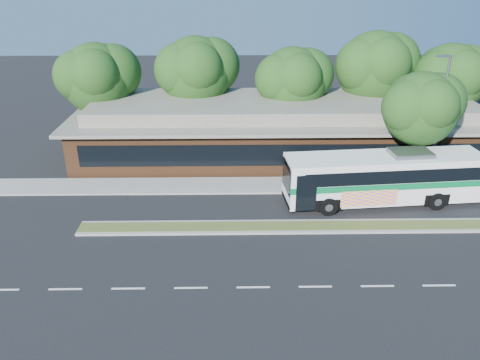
{
  "coord_description": "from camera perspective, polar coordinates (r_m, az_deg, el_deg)",
  "views": [
    {
      "loc": [
        -3.93,
        -23.27,
        14.03
      ],
      "look_at": [
        -3.51,
        3.07,
        2.0
      ],
      "focal_mm": 35.0,
      "sensor_mm": 36.0,
      "label": 1
    }
  ],
  "objects": [
    {
      "name": "tree_bg_d",
      "position": [
        42.01,
        16.68,
        13.11
      ],
      "size": [
        6.91,
        6.2,
        9.37
      ],
      "color": "black",
      "rests_on": "ground"
    },
    {
      "name": "sidewalk",
      "position": [
        33.03,
        6.0,
        -0.62
      ],
      "size": [
        44.0,
        2.6,
        0.12
      ],
      "primitive_type": "cube",
      "color": "gray",
      "rests_on": "ground"
    },
    {
      "name": "tree_bg_e",
      "position": [
        43.37,
        24.65,
        11.35
      ],
      "size": [
        6.47,
        5.8,
        8.5
      ],
      "color": "black",
      "rests_on": "ground"
    },
    {
      "name": "tree_bg_a",
      "position": [
        40.69,
        -16.44,
        12.0
      ],
      "size": [
        6.47,
        5.8,
        8.63
      ],
      "color": "black",
      "rests_on": "ground"
    },
    {
      "name": "sidewalk_tree",
      "position": [
        33.23,
        21.69,
        8.29
      ],
      "size": [
        5.4,
        4.85,
        8.01
      ],
      "color": "black",
      "rests_on": "ground"
    },
    {
      "name": "sedan",
      "position": [
        36.2,
        -11.87,
        2.24
      ],
      "size": [
        4.53,
        3.21,
        1.22
      ],
      "primitive_type": "imported",
      "rotation": [
        0.0,
        0.0,
        1.17
      ],
      "color": "silver",
      "rests_on": "ground"
    },
    {
      "name": "lamp_post",
      "position": [
        33.5,
        23.05,
        6.77
      ],
      "size": [
        0.93,
        0.18,
        9.07
      ],
      "color": "slate",
      "rests_on": "ground"
    },
    {
      "name": "parking_lot",
      "position": [
        38.75,
        -22.14,
        1.43
      ],
      "size": [
        14.0,
        12.0,
        0.01
      ],
      "primitive_type": "cube",
      "color": "black",
      "rests_on": "ground"
    },
    {
      "name": "tree_bg_b",
      "position": [
        40.28,
        -4.78,
        13.17
      ],
      "size": [
        6.69,
        6.0,
        9.0
      ],
      "color": "black",
      "rests_on": "ground"
    },
    {
      "name": "transit_bus",
      "position": [
        31.17,
        17.2,
        0.63
      ],
      "size": [
        12.8,
        3.83,
        3.54
      ],
      "rotation": [
        0.0,
        0.0,
        0.09
      ],
      "color": "white",
      "rests_on": "ground"
    },
    {
      "name": "ground",
      "position": [
        27.46,
        7.49,
        -6.42
      ],
      "size": [
        120.0,
        120.0,
        0.0
      ],
      "primitive_type": "plane",
      "color": "black",
      "rests_on": "ground"
    },
    {
      "name": "median_strip",
      "position": [
        27.93,
        7.33,
        -5.66
      ],
      "size": [
        26.0,
        1.1,
        0.15
      ],
      "primitive_type": "cube",
      "color": "#505724",
      "rests_on": "ground"
    },
    {
      "name": "tree_bg_c",
      "position": [
        39.68,
        6.98,
        12.09
      ],
      "size": [
        6.24,
        5.6,
        8.26
      ],
      "color": "black",
      "rests_on": "ground"
    },
    {
      "name": "plaza_building",
      "position": [
        38.37,
        5.04,
        6.38
      ],
      "size": [
        33.2,
        11.2,
        4.45
      ],
      "color": "brown",
      "rests_on": "ground"
    }
  ]
}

